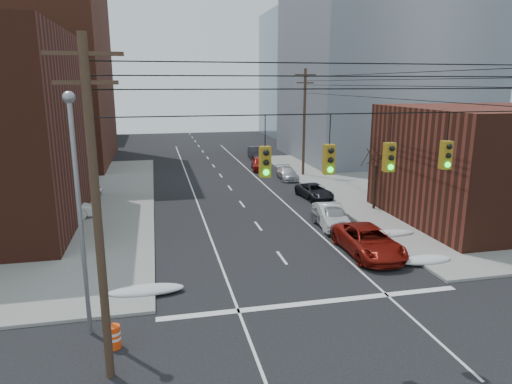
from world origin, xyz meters
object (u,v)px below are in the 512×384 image
parked_car_e (260,163)px  parked_car_b (330,216)px  parked_car_c (314,191)px  lot_car_a (63,210)px  parked_car_f (256,153)px  construction_barrel (114,336)px  parked_car_a (332,217)px  red_pickup (368,241)px  parked_car_d (287,173)px  lot_car_b (74,190)px

parked_car_e → parked_car_b: bearing=-82.1°
parked_car_c → lot_car_a: size_ratio=1.08×
parked_car_b → parked_car_f: size_ratio=1.01×
parked_car_e → construction_barrel: 36.10m
parked_car_a → parked_car_e: parked_car_a is taller
red_pickup → lot_car_a: bearing=150.7°
parked_car_c → lot_car_a: 19.80m
parked_car_b → red_pickup: bearing=-81.3°
lot_car_a → construction_barrel: lot_car_a is taller
parked_car_c → construction_barrel: parked_car_c is taller
parked_car_d → construction_barrel: size_ratio=4.75×
red_pickup → parked_car_b: (-0.18, 5.37, -0.04)m
construction_barrel → parked_car_b: bearing=42.3°
parked_car_f → lot_car_a: size_ratio=1.11×
parked_car_c → parked_car_e: parked_car_e is taller
parked_car_a → construction_barrel: bearing=-137.7°
parked_car_e → lot_car_a: size_ratio=1.07×
lot_car_b → parked_car_f: bearing=-48.5°
parked_car_b → parked_car_c: size_ratio=1.04×
parked_car_d → lot_car_b: size_ratio=0.92×
parked_car_b → lot_car_b: (-18.31, 11.85, 0.03)m
parked_car_b → parked_car_d: bearing=91.1°
red_pickup → parked_car_b: red_pickup is taller
parked_car_a → construction_barrel: (-13.30, -11.77, -0.33)m
red_pickup → parked_car_a: bearing=93.0°
parked_car_c → lot_car_b: (-19.91, 4.14, 0.18)m
construction_barrel → parked_car_f: bearing=70.6°
parked_car_b → parked_car_d: parked_car_b is taller
parked_car_c → parked_car_a: bearing=-107.5°
red_pickup → parked_car_c: red_pickup is taller
parked_car_e → construction_barrel: (-13.30, -33.56, -0.29)m
red_pickup → parked_car_c: (1.42, 13.08, -0.18)m
parked_car_a → lot_car_b: (-18.31, 12.20, -0.00)m
lot_car_a → lot_car_b: bearing=-11.1°
parked_car_b → construction_barrel: parked_car_b is taller
parked_car_d → parked_car_e: bearing=109.4°
red_pickup → lot_car_a: (-18.22, 10.63, 0.03)m
red_pickup → parked_car_c: bearing=84.8°
red_pickup → lot_car_b: (-18.48, 17.21, -0.01)m
red_pickup → parked_car_b: 5.37m
parked_car_b → lot_car_b: 21.80m
parked_car_e → lot_car_a: bearing=-130.3°
lot_car_a → parked_car_c: bearing=-96.3°
parked_car_d → red_pickup: bearing=-90.5°
parked_car_d → lot_car_a: lot_car_a is taller
parked_car_d → parked_car_e: (-1.60, 5.56, 0.13)m
parked_car_a → lot_car_a: bearing=163.5°
parked_car_a → parked_car_f: (1.24, 29.62, -0.04)m
parked_car_c → parked_car_d: parked_car_c is taller
red_pickup → lot_car_a: red_pickup is taller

